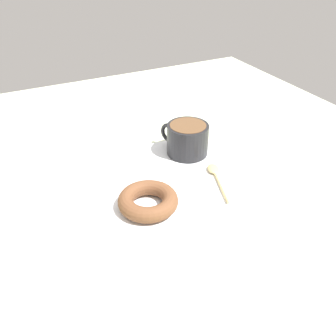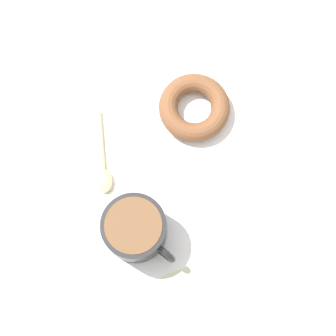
% 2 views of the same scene
% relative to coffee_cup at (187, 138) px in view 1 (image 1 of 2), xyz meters
% --- Properties ---
extents(ground_plane, '(1.20, 1.20, 0.02)m').
position_rel_coffee_cup_xyz_m(ground_plane, '(0.09, 0.04, -0.05)').
color(ground_plane, beige).
extents(napkin, '(0.30, 0.30, 0.00)m').
position_rel_coffee_cup_xyz_m(napkin, '(0.08, 0.07, -0.04)').
color(napkin, white).
rests_on(napkin, ground_plane).
extents(coffee_cup, '(0.09, 0.11, 0.07)m').
position_rel_coffee_cup_xyz_m(coffee_cup, '(0.00, 0.00, 0.00)').
color(coffee_cup, black).
rests_on(coffee_cup, napkin).
extents(donut, '(0.11, 0.11, 0.03)m').
position_rel_coffee_cup_xyz_m(donut, '(0.16, 0.14, -0.02)').
color(donut, brown).
rests_on(donut, napkin).
extents(spoon, '(0.05, 0.13, 0.01)m').
position_rel_coffee_cup_xyz_m(spoon, '(-0.01, 0.11, -0.03)').
color(spoon, '#D8B772').
rests_on(spoon, napkin).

